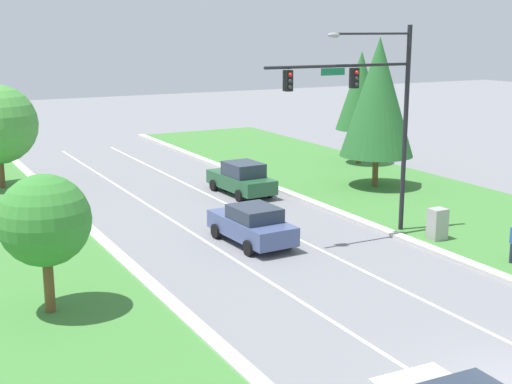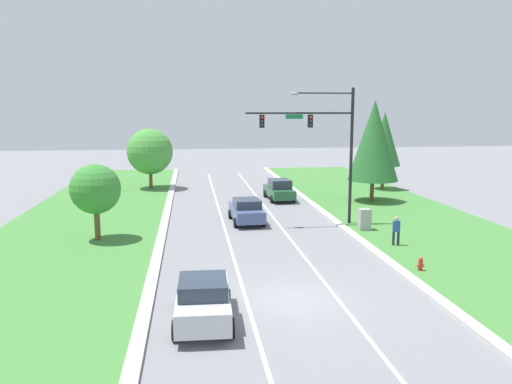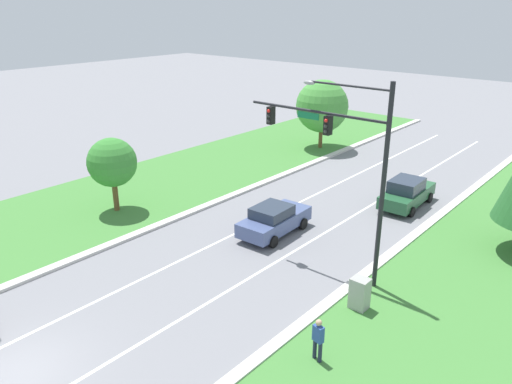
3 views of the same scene
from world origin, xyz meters
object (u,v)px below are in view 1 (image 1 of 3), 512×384
Objects in this scene: utility_cabinet at (437,225)px; conifer_near_right_tree at (378,97)px; slate_blue_sedan at (252,225)px; oak_near_left_tree at (45,221)px; forest_sedan at (242,179)px; conifer_far_right_tree at (361,91)px; traffic_signal_mast at (371,101)px.

utility_cabinet is 11.18m from conifer_near_right_tree.
conifer_near_right_tree is (10.99, 6.20, 4.20)m from slate_blue_sedan.
oak_near_left_tree reaches higher than slate_blue_sedan.
slate_blue_sedan is 0.55× the size of conifer_near_right_tree.
slate_blue_sedan is at bearing -116.62° from forest_sedan.
conifer_far_right_tree is (23.27, 15.89, 1.77)m from oak_near_left_tree.
traffic_signal_mast is 5.85m from utility_cabinet.
oak_near_left_tree is at bearing -145.67° from conifer_far_right_tree.
forest_sedan is 1.04× the size of slate_blue_sedan.
traffic_signal_mast reaches higher than slate_blue_sedan.
traffic_signal_mast is 1.99× the size of oak_near_left_tree.
conifer_near_right_tree reaches higher than conifer_far_right_tree.
oak_near_left_tree is (-13.77, -2.23, -2.78)m from traffic_signal_mast.
conifer_near_right_tree reaches higher than utility_cabinet.
conifer_far_right_tree is at bearing 38.02° from slate_blue_sedan.
utility_cabinet is 16.12m from oak_near_left_tree.
conifer_near_right_tree reaches higher than oak_near_left_tree.
forest_sedan is 0.57× the size of conifer_near_right_tree.
traffic_signal_mast reaches higher than utility_cabinet.
conifer_far_right_tree is (7.32, 15.57, 4.07)m from utility_cabinet.
oak_near_left_tree is (-12.65, -11.82, 2.14)m from forest_sedan.
traffic_signal_mast is 1.95× the size of slate_blue_sedan.
traffic_signal_mast reaches higher than forest_sedan.
oak_near_left_tree is (-19.97, -9.81, -2.02)m from conifer_near_right_tree.
utility_cabinet is at bearing -115.18° from conifer_far_right_tree.
utility_cabinet is at bearing -41.13° from traffic_signal_mast.
slate_blue_sedan is at bearing 154.70° from utility_cabinet.
forest_sedan is at bearing 164.66° from conifer_near_right_tree.
slate_blue_sedan is 1.02× the size of oak_near_left_tree.
utility_cabinet is (2.18, -1.91, -5.08)m from traffic_signal_mast.
traffic_signal_mast is 16.67m from conifer_far_right_tree.
forest_sedan reaches higher than slate_blue_sedan.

